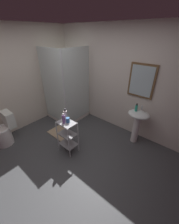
# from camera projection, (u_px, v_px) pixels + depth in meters

# --- Properties ---
(ground_plane) EXTENTS (4.20, 4.20, 0.02)m
(ground_plane) POSITION_uv_depth(u_px,v_px,m) (64.00, 162.00, 2.84)
(ground_plane) COLOR #444548
(wall_back) EXTENTS (4.20, 0.14, 2.50)m
(wall_back) POSITION_uv_depth(u_px,v_px,m) (118.00, 81.00, 3.42)
(wall_back) COLOR beige
(wall_back) RESTS_ON ground_plane
(wall_left) EXTENTS (0.10, 4.20, 2.50)m
(wall_left) POSITION_uv_depth(u_px,v_px,m) (7.00, 84.00, 3.24)
(wall_left) COLOR beige
(wall_left) RESTS_ON ground_plane
(shower_stall) EXTENTS (0.92, 0.92, 2.00)m
(shower_stall) POSITION_uv_depth(u_px,v_px,m) (67.00, 104.00, 4.07)
(shower_stall) COLOR white
(shower_stall) RESTS_ON ground_plane
(pedestal_sink) EXTENTS (0.46, 0.37, 0.81)m
(pedestal_sink) POSITION_uv_depth(u_px,v_px,m) (137.00, 121.00, 3.10)
(pedestal_sink) COLOR white
(pedestal_sink) RESTS_ON ground_plane
(sink_faucet) EXTENTS (0.03, 0.03, 0.10)m
(sink_faucet) POSITION_uv_depth(u_px,v_px,m) (142.00, 108.00, 3.04)
(sink_faucet) COLOR silver
(sink_faucet) RESTS_ON pedestal_sink
(toilet) EXTENTS (0.37, 0.49, 0.76)m
(toilet) POSITION_uv_depth(u_px,v_px,m) (4.00, 132.00, 3.19)
(toilet) COLOR white
(toilet) RESTS_ON ground_plane
(storage_cart) EXTENTS (0.38, 0.28, 0.74)m
(storage_cart) POSITION_uv_depth(u_px,v_px,m) (68.00, 135.00, 2.91)
(storage_cart) COLOR silver
(storage_cart) RESTS_ON ground_plane
(hand_soap_bottle) EXTENTS (0.05, 0.05, 0.17)m
(hand_soap_bottle) POSITION_uv_depth(u_px,v_px,m) (136.00, 108.00, 2.98)
(hand_soap_bottle) COLOR #2DBC99
(hand_soap_bottle) RESTS_ON pedestal_sink
(lotion_bottle_white) EXTENTS (0.07, 0.07, 0.25)m
(lotion_bottle_white) POSITION_uv_depth(u_px,v_px,m) (65.00, 115.00, 2.81)
(lotion_bottle_white) COLOR white
(lotion_bottle_white) RESTS_ON storage_cart
(conditioner_bottle_purple) EXTENTS (0.06, 0.06, 0.22)m
(conditioner_bottle_purple) POSITION_uv_depth(u_px,v_px,m) (64.00, 119.00, 2.69)
(conditioner_bottle_purple) COLOR #87559E
(conditioner_bottle_purple) RESTS_ON storage_cart
(rinse_cup) EXTENTS (0.07, 0.07, 0.10)m
(rinse_cup) POSITION_uv_depth(u_px,v_px,m) (68.00, 120.00, 2.74)
(rinse_cup) COLOR #3870B2
(rinse_cup) RESTS_ON storage_cart
(bath_mat) EXTENTS (0.60, 0.40, 0.02)m
(bath_mat) POSITION_uv_depth(u_px,v_px,m) (60.00, 133.00, 3.63)
(bath_mat) COLOR tan
(bath_mat) RESTS_ON ground_plane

